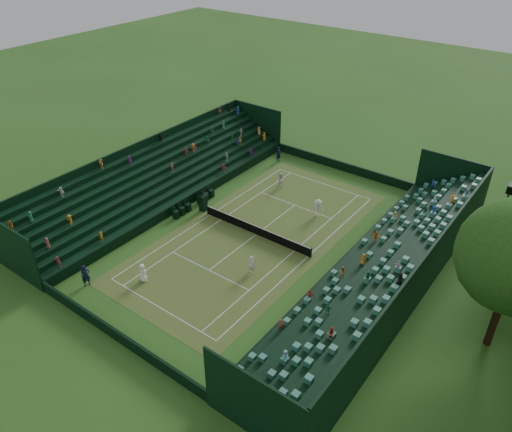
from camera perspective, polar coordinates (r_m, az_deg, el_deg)
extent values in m
plane|color=#2E591C|center=(44.95, 0.00, -2.15)|extent=(160.00, 160.00, 0.00)
cube|color=#356E24|center=(44.95, 0.00, -2.15)|extent=(12.97, 26.77, 0.01)
cube|color=black|center=(56.46, 9.75, 5.66)|extent=(17.17, 0.20, 1.00)
cube|color=black|center=(36.15, -15.67, -12.95)|extent=(17.17, 0.20, 1.00)
cube|color=black|center=(41.13, 9.56, -5.58)|extent=(0.20, 31.77, 1.00)
cube|color=black|center=(49.43, -7.91, 1.70)|extent=(0.20, 31.77, 1.00)
cube|color=black|center=(40.96, 10.17, -5.82)|extent=(0.80, 32.00, 1.00)
cube|color=black|center=(40.58, 11.20, -5.98)|extent=(0.80, 32.00, 1.45)
cube|color=black|center=(40.20, 12.24, -6.13)|extent=(0.80, 32.00, 1.90)
cube|color=black|center=(39.84, 13.31, -6.28)|extent=(0.80, 32.00, 2.35)
cube|color=black|center=(39.49, 14.40, -6.44)|extent=(0.80, 32.00, 2.80)
cube|color=black|center=(39.16, 15.50, -6.59)|extent=(0.80, 32.00, 3.25)
cube|color=black|center=(38.84, 16.63, -6.75)|extent=(0.80, 32.00, 3.70)
cube|color=black|center=(38.54, 17.77, -6.90)|extent=(0.80, 32.00, 4.15)
cube|color=black|center=(38.22, 18.56, -6.72)|extent=(0.20, 32.00, 4.90)
cube|color=black|center=(49.74, -8.32, 1.87)|extent=(0.80, 32.00, 1.00)
cube|color=black|center=(50.13, -9.00, 2.37)|extent=(0.80, 32.00, 1.45)
cube|color=black|center=(50.53, -9.67, 2.86)|extent=(0.80, 32.00, 1.90)
cube|color=black|center=(50.95, -10.33, 3.34)|extent=(0.80, 32.00, 2.35)
cube|color=black|center=(51.37, -10.97, 3.81)|extent=(0.80, 32.00, 2.80)
cube|color=black|center=(51.80, -11.61, 4.28)|extent=(0.80, 32.00, 3.25)
cube|color=black|center=(52.25, -12.24, 4.73)|extent=(0.80, 32.00, 3.70)
cube|color=black|center=(52.70, -12.86, 5.18)|extent=(0.80, 32.00, 4.15)
cube|color=black|center=(52.89, -13.27, 5.68)|extent=(0.20, 32.00, 4.90)
cylinder|color=black|center=(47.78, -5.56, 0.75)|extent=(0.10, 0.10, 1.06)
cylinder|color=black|center=(42.08, 6.34, -4.23)|extent=(0.10, 0.10, 1.06)
cube|color=black|center=(44.69, 0.00, -1.67)|extent=(11.57, 0.02, 0.86)
cube|color=white|center=(44.43, 0.00, -1.16)|extent=(11.57, 0.04, 0.07)
cylinder|color=black|center=(51.82, 26.59, 1.10)|extent=(0.16, 0.16, 3.00)
cylinder|color=black|center=(37.12, 25.57, -10.86)|extent=(0.50, 0.50, 3.98)
cube|color=black|center=(48.31, -6.06, 1.45)|extent=(0.61, 0.61, 1.58)
cube|color=black|center=(47.89, -6.12, 2.31)|extent=(0.79, 0.79, 0.09)
cube|color=black|center=(47.92, -6.41, 2.73)|extent=(0.07, 0.79, 0.61)
imported|color=black|center=(47.66, -6.15, 2.77)|extent=(0.38, 0.45, 0.81)
cube|color=black|center=(47.63, -9.12, 0.16)|extent=(0.50, 0.50, 0.80)
cube|color=black|center=(47.52, -9.39, 0.77)|extent=(0.06, 0.50, 0.50)
cube|color=black|center=(48.09, -8.46, 0.57)|extent=(0.50, 0.50, 0.80)
cube|color=black|center=(47.99, -8.72, 1.17)|extent=(0.06, 0.50, 0.50)
cube|color=black|center=(48.56, -7.81, 0.97)|extent=(0.50, 0.50, 0.80)
cube|color=black|center=(48.46, -8.06, 1.57)|extent=(0.06, 0.50, 0.50)
cube|color=black|center=(49.65, -6.38, 1.84)|extent=(0.50, 0.50, 0.80)
cube|color=black|center=(49.55, -6.63, 2.43)|extent=(0.06, 0.50, 0.50)
cube|color=black|center=(50.15, -5.77, 2.22)|extent=(0.50, 0.50, 0.80)
cube|color=black|center=(50.05, -6.01, 2.80)|extent=(0.06, 0.50, 0.50)
cube|color=black|center=(50.66, -5.17, 2.59)|extent=(0.50, 0.50, 0.80)
cube|color=black|center=(50.56, -5.41, 3.16)|extent=(0.06, 0.50, 0.50)
imported|color=white|center=(40.30, -12.81, -6.35)|extent=(0.85, 0.60, 1.63)
imported|color=silver|center=(40.11, -0.52, -5.55)|extent=(0.67, 0.50, 1.68)
imported|color=white|center=(52.01, 2.84, 4.07)|extent=(0.87, 0.72, 1.66)
imported|color=white|center=(47.38, 7.08, 0.90)|extent=(1.34, 1.33, 1.85)
imported|color=black|center=(57.42, 2.60, 7.05)|extent=(0.57, 0.75, 1.83)
imported|color=black|center=(41.03, -18.90, -6.46)|extent=(0.63, 0.79, 1.88)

